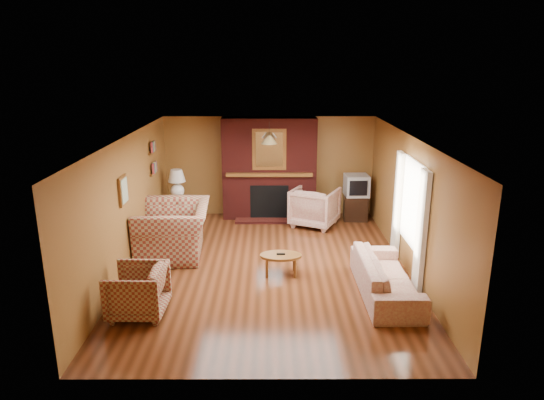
{
  "coord_description": "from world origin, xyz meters",
  "views": [
    {
      "loc": [
        0.04,
        -8.22,
        3.69
      ],
      "look_at": [
        0.06,
        0.6,
        1.12
      ],
      "focal_mm": 32.0,
      "sensor_mm": 36.0,
      "label": 1
    }
  ],
  "objects_px": {
    "floral_sofa": "(386,276)",
    "side_table": "(179,211)",
    "table_lamp": "(177,182)",
    "crt_tv": "(356,185)",
    "floral_armchair": "(315,207)",
    "tv_stand": "(355,207)",
    "fireplace": "(269,169)",
    "plaid_armchair": "(137,291)",
    "coffee_table": "(281,258)",
    "plaid_loveseat": "(174,230)"
  },
  "relations": [
    {
      "from": "floral_armchair",
      "to": "table_lamp",
      "type": "distance_m",
      "value": 3.19
    },
    {
      "from": "fireplace",
      "to": "crt_tv",
      "type": "bearing_deg",
      "value": -5.3
    },
    {
      "from": "table_lamp",
      "to": "crt_tv",
      "type": "bearing_deg",
      "value": 4.74
    },
    {
      "from": "tv_stand",
      "to": "coffee_table",
      "type": "bearing_deg",
      "value": -117.03
    },
    {
      "from": "plaid_loveseat",
      "to": "side_table",
      "type": "height_order",
      "value": "plaid_loveseat"
    },
    {
      "from": "tv_stand",
      "to": "plaid_loveseat",
      "type": "bearing_deg",
      "value": -147.2
    },
    {
      "from": "table_lamp",
      "to": "crt_tv",
      "type": "height_order",
      "value": "table_lamp"
    },
    {
      "from": "side_table",
      "to": "plaid_armchair",
      "type": "bearing_deg",
      "value": -87.93
    },
    {
      "from": "fireplace",
      "to": "crt_tv",
      "type": "relative_size",
      "value": 4.26
    },
    {
      "from": "fireplace",
      "to": "side_table",
      "type": "bearing_deg",
      "value": -165.71
    },
    {
      "from": "tv_stand",
      "to": "crt_tv",
      "type": "bearing_deg",
      "value": -86.36
    },
    {
      "from": "side_table",
      "to": "table_lamp",
      "type": "xyz_separation_m",
      "value": [
        0.0,
        0.0,
        0.69
      ]
    },
    {
      "from": "fireplace",
      "to": "tv_stand",
      "type": "distance_m",
      "value": 2.24
    },
    {
      "from": "plaid_loveseat",
      "to": "coffee_table",
      "type": "xyz_separation_m",
      "value": [
        2.06,
        -0.92,
        -0.18
      ]
    },
    {
      "from": "plaid_armchair",
      "to": "floral_sofa",
      "type": "distance_m",
      "value": 3.91
    },
    {
      "from": "fireplace",
      "to": "coffee_table",
      "type": "bearing_deg",
      "value": -86.33
    },
    {
      "from": "plaid_armchair",
      "to": "table_lamp",
      "type": "bearing_deg",
      "value": -176.59
    },
    {
      "from": "plaid_loveseat",
      "to": "crt_tv",
      "type": "xyz_separation_m",
      "value": [
        3.9,
        2.17,
        0.34
      ]
    },
    {
      "from": "crt_tv",
      "to": "floral_sofa",
      "type": "bearing_deg",
      "value": -92.24
    },
    {
      "from": "plaid_armchair",
      "to": "table_lamp",
      "type": "distance_m",
      "value": 4.2
    },
    {
      "from": "coffee_table",
      "to": "plaid_armchair",
      "type": "bearing_deg",
      "value": -147.1
    },
    {
      "from": "side_table",
      "to": "crt_tv",
      "type": "xyz_separation_m",
      "value": [
        4.15,
        0.34,
        0.52
      ]
    },
    {
      "from": "plaid_armchair",
      "to": "floral_armchair",
      "type": "distance_m",
      "value": 5.05
    },
    {
      "from": "table_lamp",
      "to": "floral_armchair",
      "type": "bearing_deg",
      "value": -1.59
    },
    {
      "from": "floral_armchair",
      "to": "plaid_armchair",
      "type": "bearing_deg",
      "value": 79.51
    },
    {
      "from": "table_lamp",
      "to": "floral_sofa",
      "type": "bearing_deg",
      "value": -41.15
    },
    {
      "from": "plaid_armchair",
      "to": "side_table",
      "type": "relative_size",
      "value": 1.29
    },
    {
      "from": "floral_sofa",
      "to": "tv_stand",
      "type": "xyz_separation_m",
      "value": [
        0.15,
        3.85,
        -0.01
      ]
    },
    {
      "from": "fireplace",
      "to": "tv_stand",
      "type": "xyz_separation_m",
      "value": [
        2.05,
        -0.18,
        -0.89
      ]
    },
    {
      "from": "table_lamp",
      "to": "side_table",
      "type": "bearing_deg",
      "value": 0.0
    },
    {
      "from": "plaid_armchair",
      "to": "crt_tv",
      "type": "relative_size",
      "value": 1.48
    },
    {
      "from": "coffee_table",
      "to": "crt_tv",
      "type": "xyz_separation_m",
      "value": [
        1.84,
        3.1,
        0.52
      ]
    },
    {
      "from": "floral_sofa",
      "to": "coffee_table",
      "type": "distance_m",
      "value": 1.85
    },
    {
      "from": "floral_sofa",
      "to": "crt_tv",
      "type": "xyz_separation_m",
      "value": [
        0.15,
        3.84,
        0.53
      ]
    },
    {
      "from": "floral_armchair",
      "to": "tv_stand",
      "type": "bearing_deg",
      "value": -130.66
    },
    {
      "from": "tv_stand",
      "to": "floral_sofa",
      "type": "bearing_deg",
      "value": -88.59
    },
    {
      "from": "plaid_loveseat",
      "to": "floral_sofa",
      "type": "xyz_separation_m",
      "value": [
        3.75,
        -1.67,
        -0.2
      ]
    },
    {
      "from": "floral_sofa",
      "to": "floral_armchair",
      "type": "distance_m",
      "value": 3.52
    },
    {
      "from": "floral_sofa",
      "to": "side_table",
      "type": "xyz_separation_m",
      "value": [
        -4.0,
        3.5,
        0.02
      ]
    },
    {
      "from": "floral_sofa",
      "to": "fireplace",
      "type": "bearing_deg",
      "value": 25.2
    },
    {
      "from": "fireplace",
      "to": "tv_stand",
      "type": "bearing_deg",
      "value": -5.15
    },
    {
      "from": "plaid_armchair",
      "to": "tv_stand",
      "type": "xyz_separation_m",
      "value": [
        4.0,
        4.5,
        -0.08
      ]
    },
    {
      "from": "coffee_table",
      "to": "crt_tv",
      "type": "relative_size",
      "value": 1.31
    },
    {
      "from": "tv_stand",
      "to": "side_table",
      "type": "bearing_deg",
      "value": -171.54
    },
    {
      "from": "coffee_table",
      "to": "side_table",
      "type": "distance_m",
      "value": 3.59
    },
    {
      "from": "fireplace",
      "to": "plaid_armchair",
      "type": "xyz_separation_m",
      "value": [
        -1.95,
        -4.68,
        -0.8
      ]
    },
    {
      "from": "coffee_table",
      "to": "tv_stand",
      "type": "bearing_deg",
      "value": 59.33
    },
    {
      "from": "crt_tv",
      "to": "coffee_table",
      "type": "bearing_deg",
      "value": -120.71
    },
    {
      "from": "side_table",
      "to": "fireplace",
      "type": "bearing_deg",
      "value": 14.29
    },
    {
      "from": "plaid_armchair",
      "to": "tv_stand",
      "type": "bearing_deg",
      "value": 139.7
    }
  ]
}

